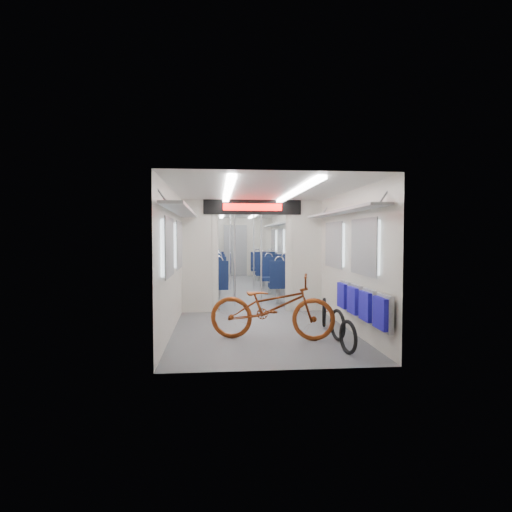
% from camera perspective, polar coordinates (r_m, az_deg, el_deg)
% --- Properties ---
extents(carriage, '(12.00, 12.02, 2.31)m').
position_cam_1_polar(carriage, '(10.60, -1.30, 2.34)').
color(carriage, '#515456').
rests_on(carriage, ground).
extents(bicycle, '(1.97, 1.03, 0.99)m').
position_cam_1_polar(bicycle, '(6.47, 2.15, -6.78)').
color(bicycle, maroon).
rests_on(bicycle, ground).
extents(flip_bench, '(0.12, 2.07, 0.47)m').
position_cam_1_polar(flip_bench, '(6.44, 13.81, -6.12)').
color(flip_bench, gray).
rests_on(flip_bench, carriage).
extents(bike_hoop_a, '(0.14, 0.46, 0.45)m').
position_cam_1_polar(bike_hoop_a, '(5.85, 12.17, -10.75)').
color(bike_hoop_a, black).
rests_on(bike_hoop_a, ground).
extents(bike_hoop_b, '(0.13, 0.47, 0.47)m').
position_cam_1_polar(bike_hoop_b, '(6.54, 10.82, -9.23)').
color(bike_hoop_b, black).
rests_on(bike_hoop_b, ground).
extents(bike_hoop_c, '(0.19, 0.49, 0.50)m').
position_cam_1_polar(bike_hoop_c, '(7.48, 9.08, -7.61)').
color(bike_hoop_c, black).
rests_on(bike_hoop_c, ground).
extents(seat_bay_near_left, '(0.93, 2.15, 1.12)m').
position_cam_1_polar(seat_bay_near_left, '(10.69, -6.33, -2.76)').
color(seat_bay_near_left, '#0D1739').
rests_on(seat_bay_near_left, ground).
extents(seat_bay_near_right, '(0.91, 2.09, 1.10)m').
position_cam_1_polar(seat_bay_near_right, '(10.88, 3.58, -2.70)').
color(seat_bay_near_right, '#0D1739').
rests_on(seat_bay_near_right, ground).
extents(seat_bay_far_left, '(0.92, 2.13, 1.12)m').
position_cam_1_polar(seat_bay_far_left, '(14.62, -6.06, -1.34)').
color(seat_bay_far_left, '#0D1739').
rests_on(seat_bay_far_left, ground).
extents(seat_bay_far_right, '(0.93, 2.16, 1.13)m').
position_cam_1_polar(seat_bay_far_right, '(14.15, 1.51, -1.43)').
color(seat_bay_far_right, '#0D1739').
rests_on(seat_bay_far_right, ground).
extents(stanchion_near_left, '(0.05, 0.05, 2.30)m').
position_cam_1_polar(stanchion_near_left, '(9.56, -2.87, 0.21)').
color(stanchion_near_left, silver).
rests_on(stanchion_near_left, ground).
extents(stanchion_near_right, '(0.04, 0.04, 2.30)m').
position_cam_1_polar(stanchion_near_right, '(9.35, 0.71, 0.16)').
color(stanchion_near_right, silver).
rests_on(stanchion_near_right, ground).
extents(stanchion_far_left, '(0.04, 0.04, 2.30)m').
position_cam_1_polar(stanchion_far_left, '(12.48, -3.45, 0.76)').
color(stanchion_far_left, silver).
rests_on(stanchion_far_left, ground).
extents(stanchion_far_right, '(0.04, 0.04, 2.30)m').
position_cam_1_polar(stanchion_far_right, '(12.42, -0.31, 0.76)').
color(stanchion_far_right, silver).
rests_on(stanchion_far_right, ground).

